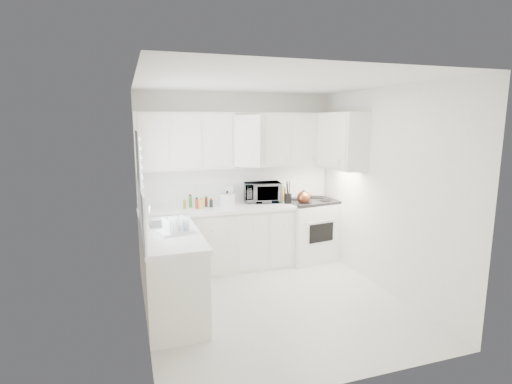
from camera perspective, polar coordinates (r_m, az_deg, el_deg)
name	(u,v)px	position (r m, az deg, el deg)	size (l,w,h in m)	color
floor	(274,303)	(5.01, 2.62, -15.60)	(3.20, 3.20, 0.00)	silver
ceiling	(276,82)	(4.54, 2.89, 15.51)	(3.20, 3.20, 0.00)	white
wall_back	(238,179)	(6.10, -2.67, 1.87)	(3.00, 3.00, 0.00)	white
wall_front	(349,235)	(3.20, 13.17, -5.98)	(3.00, 3.00, 0.00)	white
wall_left	(141,206)	(4.30, -16.25, -2.00)	(3.20, 3.20, 0.00)	white
wall_right	(385,191)	(5.32, 18.01, 0.17)	(3.20, 3.20, 0.00)	white
window_blinds	(140,178)	(4.60, -16.33, 1.93)	(0.06, 0.96, 1.06)	white
lower_cabinets_back	(218,240)	(5.90, -5.47, -6.90)	(2.22, 0.60, 0.90)	white
lower_cabinets_left	(171,273)	(4.75, -12.16, -11.37)	(0.60, 1.60, 0.90)	white
countertop_back	(218,209)	(5.77, -5.53, -2.42)	(2.24, 0.64, 0.05)	white
countertop_left	(170,233)	(4.60, -12.25, -5.84)	(0.64, 1.62, 0.05)	white
backsplash_back	(238,184)	(6.10, -2.64, 1.16)	(2.98, 0.02, 0.55)	white
backsplash_left	(141,209)	(4.51, -16.18, -2.41)	(0.02, 1.60, 0.55)	white
upper_cabinets_back	(240,167)	(5.91, -2.25, 3.57)	(3.00, 0.33, 0.80)	white
upper_cabinets_right	(341,169)	(5.88, 12.09, 3.31)	(0.33, 0.90, 0.80)	white
sink	(166,214)	(4.91, -12.76, -3.13)	(0.42, 0.38, 0.30)	gray
stove	(309,221)	(6.34, 7.64, -4.21)	(0.80, 0.66, 1.23)	white
tea_kettle	(304,197)	(6.03, 6.86, -0.65)	(0.25, 0.21, 0.23)	#9C432A
frying_pan	(315,197)	(6.48, 8.53, -0.74)	(0.26, 0.44, 0.04)	black
microwave	(262,190)	(6.09, 0.87, 0.32)	(0.55, 0.31, 0.37)	gray
rice_cooker	(227,199)	(5.80, -4.15, -0.95)	(0.23, 0.23, 0.23)	white
paper_towel	(231,195)	(5.98, -3.66, -0.39)	(0.12, 0.12, 0.27)	white
utensil_crock	(288,192)	(5.99, 4.63, 0.02)	(0.12, 0.12, 0.35)	black
dish_rack	(175,224)	(4.49, -11.59, -4.60)	(0.36, 0.27, 0.20)	white
spice_left_0	(184,203)	(5.80, -10.27, -1.57)	(0.06, 0.06, 0.13)	olive
spice_left_1	(191,204)	(5.72, -9.40, -1.70)	(0.06, 0.06, 0.13)	#3B7E2A
spice_left_2	(195,202)	(5.82, -8.81, -1.48)	(0.06, 0.06, 0.13)	#BC3C19
spice_left_3	(201,203)	(5.75, -7.92, -1.61)	(0.06, 0.06, 0.13)	gold
spice_left_4	(205,202)	(5.85, -7.36, -1.39)	(0.06, 0.06, 0.13)	#572919
spice_left_5	(211,203)	(5.78, -6.46, -1.52)	(0.06, 0.06, 0.13)	black
sauce_right_0	(276,195)	(6.19, 2.88, -0.40)	(0.06, 0.06, 0.19)	#BC3C19
sauce_right_1	(281,195)	(6.15, 3.56, -0.47)	(0.06, 0.06, 0.19)	gold
sauce_right_2	(282,194)	(6.23, 3.82, -0.34)	(0.06, 0.06, 0.19)	#572919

